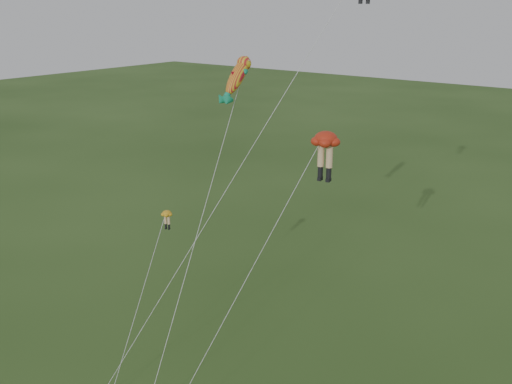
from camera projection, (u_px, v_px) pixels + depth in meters
The scene contains 3 objects.
legs_kite_red_mid at pixel (324, 146), 30.62m from camera, with size 4.92×10.58×15.75m.
legs_kite_yellow at pixel (162, 229), 36.79m from camera, with size 2.56×7.72×9.46m.
fish_kite at pixel (237, 78), 33.05m from camera, with size 1.00×10.39×19.58m.
Camera 1 is at (21.63, -19.39, 22.19)m, focal length 40.00 mm.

